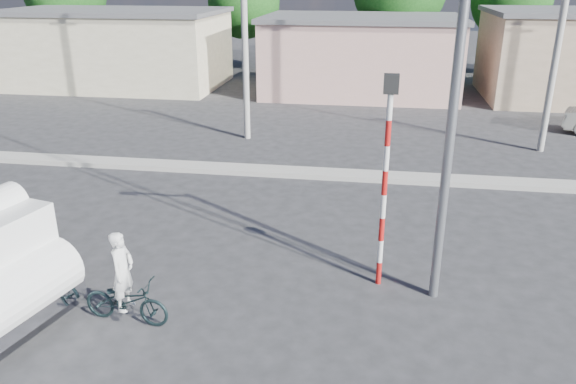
# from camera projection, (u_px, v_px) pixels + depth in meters

# --- Properties ---
(ground_plane) EXTENTS (120.00, 120.00, 0.00)m
(ground_plane) POSITION_uv_depth(u_px,v_px,m) (210.00, 309.00, 10.85)
(ground_plane) COLOR #2A2A2C
(ground_plane) RESTS_ON ground
(median) EXTENTS (40.00, 0.80, 0.16)m
(median) POSITION_uv_depth(u_px,v_px,m) (280.00, 171.00, 18.19)
(median) COLOR #99968E
(median) RESTS_ON ground
(bicycle) EXTENTS (1.73, 0.75, 0.88)m
(bicycle) POSITION_uv_depth(u_px,v_px,m) (126.00, 301.00, 10.32)
(bicycle) COLOR black
(bicycle) RESTS_ON ground
(cyclist) EXTENTS (0.42, 0.59, 1.52)m
(cyclist) POSITION_uv_depth(u_px,v_px,m) (124.00, 286.00, 10.21)
(cyclist) COLOR silver
(cyclist) RESTS_ON ground
(traffic_pole) EXTENTS (0.28, 0.18, 4.36)m
(traffic_pole) POSITION_uv_depth(u_px,v_px,m) (386.00, 166.00, 10.83)
(traffic_pole) COLOR red
(traffic_pole) RESTS_ON ground
(streetlight) EXTENTS (2.34, 0.22, 9.00)m
(streetlight) POSITION_uv_depth(u_px,v_px,m) (450.00, 43.00, 9.56)
(streetlight) COLOR slate
(streetlight) RESTS_ON ground
(building_row) EXTENTS (37.80, 7.30, 4.44)m
(building_row) POSITION_uv_depth(u_px,v_px,m) (344.00, 52.00, 30.17)
(building_row) COLOR beige
(building_row) RESTS_ON ground
(utility_poles) EXTENTS (35.40, 0.24, 8.00)m
(utility_poles) POSITION_uv_depth(u_px,v_px,m) (388.00, 34.00, 19.95)
(utility_poles) COLOR #99968E
(utility_poles) RESTS_ON ground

